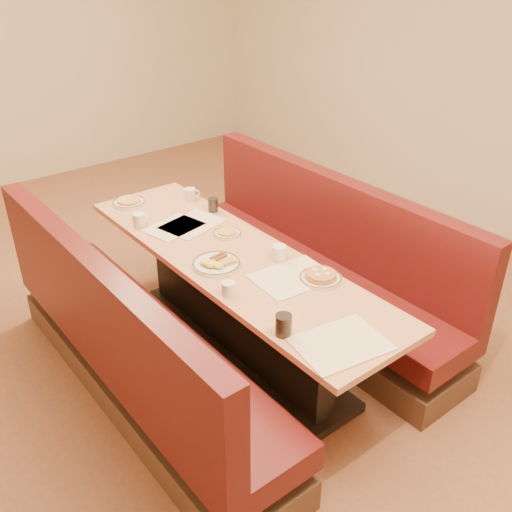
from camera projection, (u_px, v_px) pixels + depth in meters
ground at (234, 351)px, 3.89m from camera, size 8.00×8.00×0.00m
room_envelope at (228, 56)px, 2.94m from camera, size 6.04×8.04×2.82m
diner_table at (233, 306)px, 3.70m from camera, size 0.70×2.50×0.75m
booth_left at (132, 352)px, 3.31m from camera, size 0.55×2.50×1.05m
booth_right at (315, 272)px, 4.11m from camera, size 0.55×2.50×1.05m
placemat_near_left at (341, 344)px, 2.75m from camera, size 0.49×0.40×0.00m
placemat_near_right at (293, 277)px, 3.29m from camera, size 0.47×0.36×0.00m
placemat_far_left at (174, 227)px, 3.86m from camera, size 0.41×0.34×0.00m
placemat_far_right at (192, 224)px, 3.90m from camera, size 0.45×0.38×0.00m
pancake_plate at (321, 277)px, 3.26m from camera, size 0.25×0.25×0.06m
eggs_plate at (216, 263)px, 3.40m from camera, size 0.30×0.30×0.06m
extra_plate_mid at (227, 233)px, 3.76m from camera, size 0.19×0.19×0.04m
extra_plate_far at (129, 202)px, 4.19m from camera, size 0.24×0.24×0.05m
coffee_mug_a at (280, 252)px, 3.46m from camera, size 0.12×0.09×0.09m
coffee_mug_b at (229, 288)px, 3.11m from camera, size 0.11×0.07×0.08m
coffee_mug_c at (191, 194)px, 4.24m from camera, size 0.12×0.08×0.09m
coffee_mug_d at (139, 220)px, 3.86m from camera, size 0.12×0.09×0.09m
soda_tumbler_near at (284, 325)px, 2.79m from camera, size 0.08×0.08×0.11m
soda_tumbler_mid at (213, 205)px, 4.07m from camera, size 0.07×0.07×0.10m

